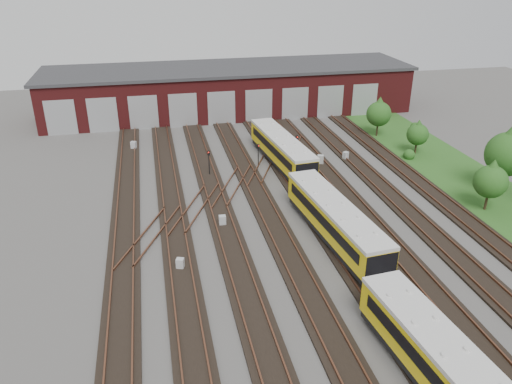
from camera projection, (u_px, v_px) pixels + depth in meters
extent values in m
plane|color=#454340|center=(319.00, 260.00, 36.48)|extent=(120.00, 120.00, 0.00)
cube|color=black|center=(123.00, 283.00, 33.76)|extent=(2.40, 70.00, 0.18)
cube|color=brown|center=(111.00, 282.00, 33.55)|extent=(0.10, 70.00, 0.15)
cube|color=brown|center=(133.00, 280.00, 33.83)|extent=(0.10, 70.00, 0.15)
cube|color=black|center=(182.00, 276.00, 34.53)|extent=(2.40, 70.00, 0.18)
cube|color=brown|center=(171.00, 275.00, 34.32)|extent=(0.10, 70.00, 0.15)
cube|color=brown|center=(192.00, 273.00, 34.59)|extent=(0.10, 70.00, 0.15)
cube|color=black|center=(239.00, 269.00, 35.29)|extent=(2.40, 70.00, 0.18)
cube|color=brown|center=(229.00, 268.00, 35.08)|extent=(0.10, 70.00, 0.15)
cube|color=brown|center=(249.00, 266.00, 35.36)|extent=(0.10, 70.00, 0.15)
cube|color=black|center=(293.00, 262.00, 36.06)|extent=(2.40, 70.00, 0.18)
cube|color=brown|center=(283.00, 262.00, 35.85)|extent=(0.10, 70.00, 0.15)
cube|color=brown|center=(303.00, 259.00, 36.12)|extent=(0.10, 70.00, 0.15)
cube|color=black|center=(345.00, 256.00, 36.82)|extent=(2.40, 70.00, 0.18)
cube|color=brown|center=(336.00, 255.00, 36.61)|extent=(0.10, 70.00, 0.15)
cube|color=brown|center=(354.00, 253.00, 36.89)|extent=(0.10, 70.00, 0.15)
cube|color=black|center=(395.00, 250.00, 37.59)|extent=(2.40, 70.00, 0.18)
cube|color=brown|center=(386.00, 249.00, 37.38)|extent=(0.10, 70.00, 0.15)
cube|color=brown|center=(404.00, 247.00, 37.66)|extent=(0.10, 70.00, 0.15)
cube|color=black|center=(443.00, 244.00, 38.35)|extent=(2.40, 70.00, 0.18)
cube|color=brown|center=(435.00, 243.00, 38.15)|extent=(0.10, 70.00, 0.15)
cube|color=brown|center=(452.00, 241.00, 38.42)|extent=(0.10, 70.00, 0.15)
cube|color=black|center=(489.00, 239.00, 39.12)|extent=(2.40, 70.00, 0.18)
cube|color=brown|center=(481.00, 238.00, 38.91)|extent=(0.10, 70.00, 0.15)
cube|color=brown|center=(498.00, 236.00, 39.19)|extent=(0.10, 70.00, 0.15)
cube|color=brown|center=(196.00, 207.00, 43.68)|extent=(5.40, 9.62, 0.15)
cube|color=brown|center=(233.00, 185.00, 47.98)|extent=(5.40, 9.62, 0.15)
cube|color=brown|center=(264.00, 166.00, 52.28)|extent=(5.40, 9.62, 0.15)
cube|color=brown|center=(150.00, 234.00, 39.38)|extent=(5.40, 9.62, 0.15)
cube|color=brown|center=(290.00, 150.00, 56.58)|extent=(5.40, 9.62, 0.15)
cube|color=#581617|center=(229.00, 90.00, 70.56)|extent=(50.00, 12.00, 6.00)
cube|color=#2F2F31|center=(228.00, 68.00, 69.21)|extent=(51.00, 12.50, 0.40)
cube|color=#96989B|center=(61.00, 118.00, 61.37)|extent=(3.60, 0.12, 4.40)
cube|color=#96989B|center=(103.00, 115.00, 62.32)|extent=(3.60, 0.12, 4.40)
cube|color=#96989B|center=(144.00, 113.00, 63.28)|extent=(3.60, 0.12, 4.40)
cube|color=#96989B|center=(183.00, 110.00, 64.24)|extent=(3.60, 0.12, 4.40)
cube|color=#96989B|center=(222.00, 108.00, 65.19)|extent=(3.60, 0.12, 4.40)
cube|color=#96989B|center=(259.00, 106.00, 66.15)|extent=(3.60, 0.12, 4.40)
cube|color=#96989B|center=(295.00, 104.00, 67.11)|extent=(3.60, 0.12, 4.40)
cube|color=#96989B|center=(330.00, 102.00, 68.06)|extent=(3.60, 0.12, 4.40)
cube|color=#96989B|center=(364.00, 100.00, 69.02)|extent=(3.60, 0.12, 4.40)
cube|color=#27501A|center=(470.00, 183.00, 48.94)|extent=(8.00, 55.00, 0.05)
cube|color=#E5BA0C|center=(452.00, 373.00, 24.08)|extent=(3.66, 13.87, 2.01)
cube|color=silver|center=(456.00, 355.00, 23.59)|extent=(3.75, 13.88, 0.27)
cube|color=black|center=(431.00, 375.00, 23.65)|extent=(1.19, 12.01, 0.78)
cube|color=black|center=(473.00, 364.00, 24.31)|extent=(1.19, 12.01, 0.78)
cube|color=black|center=(334.00, 234.00, 38.77)|extent=(3.39, 13.84, 0.55)
cube|color=#E5BA0C|center=(335.00, 219.00, 38.22)|extent=(3.66, 13.87, 2.01)
cube|color=silver|center=(336.00, 206.00, 37.73)|extent=(3.75, 13.88, 0.27)
cube|color=black|center=(321.00, 219.00, 37.79)|extent=(1.19, 12.01, 0.78)
cube|color=black|center=(349.00, 214.00, 38.45)|extent=(1.19, 12.01, 0.78)
cube|color=black|center=(281.00, 160.00, 52.91)|extent=(3.39, 13.84, 0.55)
cube|color=#E5BA0C|center=(282.00, 149.00, 52.36)|extent=(3.66, 13.87, 2.01)
cube|color=silver|center=(282.00, 138.00, 51.88)|extent=(3.75, 13.88, 0.27)
cube|color=black|center=(271.00, 148.00, 51.94)|extent=(1.19, 12.01, 0.78)
cube|color=black|center=(292.00, 145.00, 52.60)|extent=(1.19, 12.01, 0.78)
cylinder|color=black|center=(209.00, 166.00, 50.12)|extent=(0.10, 0.10, 2.22)
cube|color=black|center=(209.00, 153.00, 49.55)|extent=(0.26, 0.18, 0.49)
sphere|color=#FF1B0E|center=(209.00, 152.00, 49.42)|extent=(0.12, 0.12, 0.12)
cylinder|color=black|center=(269.00, 146.00, 55.62)|extent=(0.09, 0.09, 2.11)
cube|color=black|center=(269.00, 135.00, 55.08)|extent=(0.26, 0.21, 0.45)
sphere|color=#FF1B0E|center=(269.00, 134.00, 54.96)|extent=(0.11, 0.11, 0.11)
cylinder|color=black|center=(296.00, 152.00, 53.07)|extent=(0.09, 0.09, 2.66)
cube|color=black|center=(297.00, 138.00, 52.40)|extent=(0.27, 0.22, 0.47)
sphere|color=#FF1B0E|center=(297.00, 137.00, 52.28)|extent=(0.11, 0.11, 0.11)
cylinder|color=black|center=(258.00, 158.00, 52.20)|extent=(0.09, 0.09, 2.11)
cube|color=black|center=(258.00, 146.00, 51.66)|extent=(0.25, 0.19, 0.45)
sphere|color=#FF1B0E|center=(258.00, 146.00, 51.54)|extent=(0.11, 0.11, 0.11)
cube|color=#AEB1B3|center=(180.00, 264.00, 35.22)|extent=(0.65, 0.59, 0.89)
cube|color=#AEB1B3|center=(134.00, 146.00, 57.27)|extent=(0.72, 0.67, 0.97)
cube|color=#AEB1B3|center=(222.00, 221.00, 40.98)|extent=(0.56, 0.47, 0.92)
cube|color=#AEB1B3|center=(320.00, 160.00, 53.07)|extent=(0.78, 0.71, 1.07)
cube|color=#AEB1B3|center=(345.00, 156.00, 54.35)|extent=(0.69, 0.65, 0.92)
cylinder|color=#2F2415|center=(377.00, 130.00, 61.47)|extent=(0.21, 0.21, 1.54)
sphere|color=#1C4213|center=(379.00, 114.00, 60.59)|extent=(3.00, 3.00, 3.00)
cone|color=#1C4213|center=(380.00, 105.00, 60.13)|extent=(2.57, 2.57, 2.14)
cylinder|color=#2F2415|center=(416.00, 148.00, 56.04)|extent=(0.21, 0.21, 1.23)
sphere|color=#1C4213|center=(418.00, 134.00, 55.34)|extent=(2.40, 2.40, 2.40)
cone|color=#1C4213|center=(419.00, 127.00, 54.98)|extent=(2.06, 2.06, 1.71)
cylinder|color=#2F2415|center=(502.00, 182.00, 46.60)|extent=(0.21, 0.21, 2.09)
sphere|color=#1C4213|center=(508.00, 154.00, 45.41)|extent=(4.07, 4.07, 4.07)
cone|color=#1C4213|center=(511.00, 139.00, 44.79)|extent=(3.49, 3.49, 2.91)
cylinder|color=#2F2415|center=(486.00, 202.00, 43.47)|extent=(0.23, 0.23, 1.47)
sphere|color=#1C4213|center=(491.00, 182.00, 42.64)|extent=(2.87, 2.87, 2.87)
cone|color=#1C4213|center=(493.00, 171.00, 42.20)|extent=(2.46, 2.46, 2.05)
sphere|color=#1C4213|center=(409.00, 153.00, 54.63)|extent=(1.26, 1.26, 1.26)
sphere|color=#1C4213|center=(415.00, 126.00, 63.35)|extent=(1.31, 1.31, 1.31)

